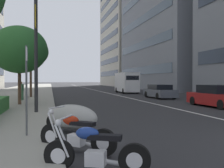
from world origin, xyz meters
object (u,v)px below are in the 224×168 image
object	(u,v)px
street_tree_near_plaza_corner	(19,50)
street_tree_mid_sidewalk	(31,52)
delivery_van_ahead	(126,82)
car_mid_block_traffic	(217,97)
motorcycle_second_in_row	(76,135)
car_approaching_light	(160,92)
motorcycle_nearest_camera	(95,152)
pedestrian_on_plaza	(21,91)
motorcycle_under_tarp	(72,117)
street_lamp_with_banners	(44,18)
parking_sign_by_curb	(27,82)

from	to	relation	value
street_tree_near_plaza_corner	street_tree_mid_sidewalk	xyz separation A→B (m)	(7.93, -0.17, 0.71)
delivery_van_ahead	car_mid_block_traffic	bearing A→B (deg)	-176.34
motorcycle_second_in_row	car_mid_block_traffic	xyz separation A→B (m)	(8.72, -10.20, 0.26)
car_mid_block_traffic	car_approaching_light	distance (m)	8.58
motorcycle_nearest_camera	pedestrian_on_plaza	size ratio (longest dim) A/B	1.30
motorcycle_nearest_camera	car_mid_block_traffic	distance (m)	14.31
motorcycle_under_tarp	car_mid_block_traffic	size ratio (longest dim) A/B	0.43
delivery_van_ahead	street_tree_near_plaza_corner	size ratio (longest dim) A/B	1.18
motorcycle_nearest_camera	motorcycle_second_in_row	distance (m)	1.55
delivery_van_ahead	street_lamp_with_banners	size ratio (longest dim) A/B	0.79
motorcycle_nearest_camera	car_approaching_light	bearing A→B (deg)	-92.33
motorcycle_under_tarp	car_mid_block_traffic	distance (m)	11.87
motorcycle_second_in_row	street_tree_mid_sidewalk	world-z (taller)	street_tree_mid_sidewalk
car_mid_block_traffic	street_tree_mid_sidewalk	xyz separation A→B (m)	(11.17, 12.65, 3.85)
motorcycle_nearest_camera	car_mid_block_traffic	bearing A→B (deg)	-109.40
car_approaching_light	street_lamp_with_banners	bearing A→B (deg)	132.26
motorcycle_nearest_camera	parking_sign_by_curb	distance (m)	3.73
motorcycle_second_in_row	motorcycle_under_tarp	xyz separation A→B (m)	(2.49, -0.10, 0.10)
street_lamp_with_banners	motorcycle_nearest_camera	bearing A→B (deg)	-172.75
street_tree_near_plaza_corner	motorcycle_nearest_camera	bearing A→B (deg)	-168.11
pedestrian_on_plaza	motorcycle_second_in_row	bearing A→B (deg)	44.95
street_tree_mid_sidewalk	car_approaching_light	bearing A→B (deg)	-101.91
car_mid_block_traffic	parking_sign_by_curb	size ratio (longest dim) A/B	1.74
car_mid_block_traffic	parking_sign_by_curb	distance (m)	13.56
car_mid_block_traffic	street_tree_near_plaza_corner	world-z (taller)	street_tree_near_plaza_corner
parking_sign_by_curb	car_approaching_light	bearing A→B (deg)	-35.44
motorcycle_under_tarp	parking_sign_by_curb	distance (m)	2.05
pedestrian_on_plaza	motorcycle_under_tarp	bearing A→B (deg)	47.24
motorcycle_nearest_camera	street_lamp_with_banners	size ratio (longest dim) A/B	0.25
street_tree_near_plaza_corner	street_tree_mid_sidewalk	bearing A→B (deg)	-1.23
motorcycle_second_in_row	street_lamp_with_banners	xyz separation A→B (m)	(7.33, 0.91, 4.52)
motorcycle_second_in_row	car_approaching_light	bearing A→B (deg)	-79.97
motorcycle_under_tarp	motorcycle_nearest_camera	bearing A→B (deg)	130.75
delivery_van_ahead	street_tree_near_plaza_corner	xyz separation A→B (m)	(-15.94, 12.24, 2.34)
parking_sign_by_curb	motorcycle_nearest_camera	bearing A→B (deg)	-154.31
car_approaching_light	parking_sign_by_curb	world-z (taller)	parking_sign_by_curb
motorcycle_second_in_row	street_lamp_with_banners	bearing A→B (deg)	-43.16
motorcycle_second_in_row	car_approaching_light	distance (m)	19.92
motorcycle_nearest_camera	motorcycle_second_in_row	xyz separation A→B (m)	(1.53, 0.22, 0.01)
motorcycle_nearest_camera	street_lamp_with_banners	world-z (taller)	street_lamp_with_banners
delivery_van_ahead	street_tree_mid_sidewalk	bearing A→B (deg)	125.51
street_tree_mid_sidewalk	pedestrian_on_plaza	xyz separation A→B (m)	(-4.01, 0.49, -3.63)
motorcycle_nearest_camera	car_mid_block_traffic	size ratio (longest dim) A/B	0.43
motorcycle_second_in_row	car_approaching_light	size ratio (longest dim) A/B	0.40
parking_sign_by_curb	street_tree_mid_sidewalk	bearing A→B (deg)	3.64
car_approaching_light	street_lamp_with_banners	world-z (taller)	street_lamp_with_banners
parking_sign_by_curb	pedestrian_on_plaza	bearing A→B (deg)	6.60
parking_sign_by_curb	pedestrian_on_plaza	world-z (taller)	parking_sign_by_curb
motorcycle_second_in_row	street_tree_near_plaza_corner	size ratio (longest dim) A/B	0.33
delivery_van_ahead	street_tree_near_plaza_corner	distance (m)	20.24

